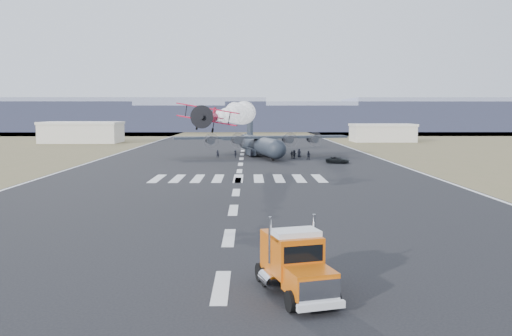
{
  "coord_description": "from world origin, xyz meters",
  "views": [
    {
      "loc": [
        1.56,
        -29.57,
        9.79
      ],
      "look_at": [
        2.31,
        26.36,
        4.0
      ],
      "focal_mm": 38.0,
      "sensor_mm": 36.0,
      "label": 1
    }
  ],
  "objects_px": {
    "aerobatic_biplane": "(208,116)",
    "support_vehicle": "(338,160)",
    "crew_h": "(309,155)",
    "semi_truck": "(295,262)",
    "crew_c": "(235,154)",
    "crew_e": "(299,153)",
    "crew_d": "(292,154)",
    "crew_g": "(272,154)",
    "crew_a": "(218,154)",
    "transport_aircraft": "(260,143)",
    "crew_f": "(294,154)",
    "hangar_left": "(82,132)",
    "hangar_right": "(382,133)",
    "crew_b": "(252,154)"
  },
  "relations": [
    {
      "from": "hangar_left",
      "to": "aerobatic_biplane",
      "type": "height_order",
      "value": "aerobatic_biplane"
    },
    {
      "from": "crew_d",
      "to": "crew_h",
      "type": "height_order",
      "value": "crew_h"
    },
    {
      "from": "crew_a",
      "to": "crew_c",
      "type": "bearing_deg",
      "value": 167.85
    },
    {
      "from": "hangar_left",
      "to": "crew_e",
      "type": "distance_m",
      "value": 86.53
    },
    {
      "from": "crew_b",
      "to": "crew_f",
      "type": "xyz_separation_m",
      "value": [
        8.96,
        -3.25,
        0.08
      ]
    },
    {
      "from": "support_vehicle",
      "to": "crew_a",
      "type": "distance_m",
      "value": 27.04
    },
    {
      "from": "hangar_right",
      "to": "support_vehicle",
      "type": "xyz_separation_m",
      "value": [
        -27.35,
        -76.2,
        -2.38
      ]
    },
    {
      "from": "crew_a",
      "to": "aerobatic_biplane",
      "type": "bearing_deg",
      "value": 78.02
    },
    {
      "from": "hangar_right",
      "to": "crew_g",
      "type": "height_order",
      "value": "hangar_right"
    },
    {
      "from": "hangar_left",
      "to": "aerobatic_biplane",
      "type": "relative_size",
      "value": 3.68
    },
    {
      "from": "crew_d",
      "to": "crew_e",
      "type": "distance_m",
      "value": 3.09
    },
    {
      "from": "aerobatic_biplane",
      "to": "crew_b",
      "type": "xyz_separation_m",
      "value": [
        4.92,
        59.06,
        -8.48
      ]
    },
    {
      "from": "semi_truck",
      "to": "crew_c",
      "type": "distance_m",
      "value": 88.07
    },
    {
      "from": "aerobatic_biplane",
      "to": "crew_f",
      "type": "height_order",
      "value": "aerobatic_biplane"
    },
    {
      "from": "hangar_left",
      "to": "aerobatic_biplane",
      "type": "bearing_deg",
      "value": -67.19
    },
    {
      "from": "support_vehicle",
      "to": "crew_b",
      "type": "bearing_deg",
      "value": 70.95
    },
    {
      "from": "crew_a",
      "to": "crew_g",
      "type": "height_order",
      "value": "crew_g"
    },
    {
      "from": "crew_a",
      "to": "crew_g",
      "type": "distance_m",
      "value": 12.06
    },
    {
      "from": "crew_b",
      "to": "crew_e",
      "type": "relative_size",
      "value": 0.9
    },
    {
      "from": "transport_aircraft",
      "to": "crew_g",
      "type": "bearing_deg",
      "value": -83.92
    },
    {
      "from": "crew_c",
      "to": "crew_e",
      "type": "relative_size",
      "value": 0.84
    },
    {
      "from": "aerobatic_biplane",
      "to": "crew_d",
      "type": "relative_size",
      "value": 3.99
    },
    {
      "from": "crew_c",
      "to": "crew_f",
      "type": "xyz_separation_m",
      "value": [
        12.49,
        -3.07,
        0.14
      ]
    },
    {
      "from": "crew_d",
      "to": "hangar_right",
      "type": "bearing_deg",
      "value": -113.0
    },
    {
      "from": "crew_c",
      "to": "crew_g",
      "type": "distance_m",
      "value": 8.52
    },
    {
      "from": "crew_h",
      "to": "semi_truck",
      "type": "bearing_deg",
      "value": -82.14
    },
    {
      "from": "aerobatic_biplane",
      "to": "crew_d",
      "type": "height_order",
      "value": "aerobatic_biplane"
    },
    {
      "from": "semi_truck",
      "to": "hangar_right",
      "type": "bearing_deg",
      "value": 58.5
    },
    {
      "from": "crew_a",
      "to": "crew_h",
      "type": "bearing_deg",
      "value": 148.45
    },
    {
      "from": "aerobatic_biplane",
      "to": "crew_a",
      "type": "relative_size",
      "value": 3.94
    },
    {
      "from": "crew_c",
      "to": "semi_truck",
      "type": "bearing_deg",
      "value": 32.67
    },
    {
      "from": "crew_a",
      "to": "crew_d",
      "type": "height_order",
      "value": "crew_a"
    },
    {
      "from": "crew_a",
      "to": "hangar_right",
      "type": "bearing_deg",
      "value": -143.25
    },
    {
      "from": "crew_e",
      "to": "transport_aircraft",
      "type": "bearing_deg",
      "value": 160.5
    },
    {
      "from": "crew_c",
      "to": "crew_h",
      "type": "height_order",
      "value": "crew_h"
    },
    {
      "from": "transport_aircraft",
      "to": "crew_e",
      "type": "height_order",
      "value": "transport_aircraft"
    },
    {
      "from": "semi_truck",
      "to": "crew_f",
      "type": "xyz_separation_m",
      "value": [
        7.1,
        84.83,
        -0.8
      ]
    },
    {
      "from": "crew_e",
      "to": "crew_c",
      "type": "bearing_deg",
      "value": -175.93
    },
    {
      "from": "support_vehicle",
      "to": "crew_h",
      "type": "bearing_deg",
      "value": 54.33
    },
    {
      "from": "hangar_left",
      "to": "crew_g",
      "type": "bearing_deg",
      "value": -46.54
    },
    {
      "from": "support_vehicle",
      "to": "semi_truck",
      "type": "bearing_deg",
      "value": -171.5
    },
    {
      "from": "support_vehicle",
      "to": "crew_e",
      "type": "xyz_separation_m",
      "value": [
        -6.15,
        13.57,
        0.32
      ]
    },
    {
      "from": "crew_f",
      "to": "crew_g",
      "type": "relative_size",
      "value": 0.99
    },
    {
      "from": "crew_d",
      "to": "crew_a",
      "type": "bearing_deg",
      "value": -0.95
    },
    {
      "from": "crew_f",
      "to": "crew_h",
      "type": "height_order",
      "value": "crew_h"
    },
    {
      "from": "support_vehicle",
      "to": "crew_g",
      "type": "relative_size",
      "value": 2.37
    },
    {
      "from": "aerobatic_biplane",
      "to": "support_vehicle",
      "type": "distance_m",
      "value": 51.41
    },
    {
      "from": "semi_truck",
      "to": "crew_h",
      "type": "bearing_deg",
      "value": 67.19
    },
    {
      "from": "hangar_left",
      "to": "crew_f",
      "type": "distance_m",
      "value": 88.03
    },
    {
      "from": "transport_aircraft",
      "to": "crew_d",
      "type": "bearing_deg",
      "value": -52.92
    }
  ]
}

